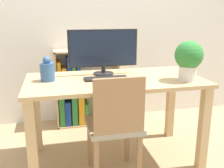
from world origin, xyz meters
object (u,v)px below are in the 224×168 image
monitor (103,50)px  keyboard (106,78)px  potted_plant (189,58)px  chair (115,124)px  bookshelf (77,92)px  vase (47,71)px

monitor → keyboard: 0.28m
potted_plant → chair: size_ratio=0.38×
chair → bookshelf: bookshelf is taller
chair → monitor: bearing=80.3°
potted_plant → chair: bearing=-171.2°
monitor → vase: monitor is taller
potted_plant → keyboard: bearing=164.1°
keyboard → potted_plant: 0.67m
monitor → potted_plant: monitor is taller
potted_plant → bookshelf: 1.41m
potted_plant → bookshelf: (-0.79, 1.04, -0.53)m
keyboard → vase: vase is taller
keyboard → vase: (-0.46, 0.06, 0.07)m
monitor → chair: bearing=-90.5°
monitor → bookshelf: 0.90m
potted_plant → bookshelf: potted_plant is taller
monitor → potted_plant: size_ratio=1.91×
potted_plant → chair: (-0.62, -0.10, -0.45)m
monitor → vase: size_ratio=3.05×
vase → potted_plant: (1.09, -0.23, 0.10)m
vase → chair: (0.47, -0.33, -0.36)m
potted_plant → bookshelf: size_ratio=0.37×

